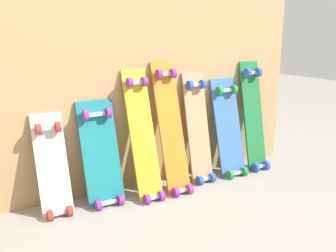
{
  "coord_description": "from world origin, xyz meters",
  "views": [
    {
      "loc": [
        -1.14,
        -2.12,
        1.03
      ],
      "look_at": [
        0.0,
        -0.07,
        0.43
      ],
      "focal_mm": 38.9,
      "sensor_mm": 36.0,
      "label": 1
    }
  ],
  "objects_px": {
    "skateboard_white": "(53,170)",
    "skateboard_green": "(254,120)",
    "skateboard_yellow": "(143,140)",
    "skateboard_orange": "(172,132)",
    "skateboard_natural": "(199,132)",
    "skateboard_blue": "(229,132)",
    "skateboard_teal": "(102,158)"
  },
  "relations": [
    {
      "from": "skateboard_teal",
      "to": "skateboard_natural",
      "type": "height_order",
      "value": "skateboard_natural"
    },
    {
      "from": "skateboard_natural",
      "to": "skateboard_blue",
      "type": "height_order",
      "value": "skateboard_natural"
    },
    {
      "from": "skateboard_white",
      "to": "skateboard_green",
      "type": "xyz_separation_m",
      "value": [
        1.52,
        0.0,
        0.12
      ]
    },
    {
      "from": "skateboard_yellow",
      "to": "skateboard_white",
      "type": "bearing_deg",
      "value": 175.76
    },
    {
      "from": "skateboard_teal",
      "to": "skateboard_green",
      "type": "xyz_separation_m",
      "value": [
        1.23,
        0.01,
        0.1
      ]
    },
    {
      "from": "skateboard_orange",
      "to": "skateboard_green",
      "type": "height_order",
      "value": "skateboard_orange"
    },
    {
      "from": "skateboard_white",
      "to": "skateboard_natural",
      "type": "xyz_separation_m",
      "value": [
        1.01,
        0.0,
        0.09
      ]
    },
    {
      "from": "skateboard_orange",
      "to": "skateboard_natural",
      "type": "bearing_deg",
      "value": 10.45
    },
    {
      "from": "skateboard_blue",
      "to": "skateboard_natural",
      "type": "bearing_deg",
      "value": 177.41
    },
    {
      "from": "skateboard_green",
      "to": "skateboard_yellow",
      "type": "bearing_deg",
      "value": -177.46
    },
    {
      "from": "skateboard_yellow",
      "to": "skateboard_orange",
      "type": "xyz_separation_m",
      "value": [
        0.21,
        0.0,
        0.02
      ]
    },
    {
      "from": "skateboard_orange",
      "to": "skateboard_green",
      "type": "relative_size",
      "value": 1.04
    },
    {
      "from": "skateboard_yellow",
      "to": "skateboard_orange",
      "type": "relative_size",
      "value": 0.96
    },
    {
      "from": "skateboard_orange",
      "to": "skateboard_green",
      "type": "bearing_deg",
      "value": 3.19
    },
    {
      "from": "skateboard_blue",
      "to": "skateboard_green",
      "type": "distance_m",
      "value": 0.25
    },
    {
      "from": "skateboard_yellow",
      "to": "skateboard_orange",
      "type": "bearing_deg",
      "value": 0.21
    },
    {
      "from": "skateboard_natural",
      "to": "skateboard_green",
      "type": "xyz_separation_m",
      "value": [
        0.51,
        -0.0,
        0.03
      ]
    },
    {
      "from": "skateboard_white",
      "to": "skateboard_natural",
      "type": "distance_m",
      "value": 1.02
    },
    {
      "from": "skateboard_orange",
      "to": "skateboard_blue",
      "type": "bearing_deg",
      "value": 3.72
    },
    {
      "from": "skateboard_yellow",
      "to": "skateboard_green",
      "type": "relative_size",
      "value": 0.99
    },
    {
      "from": "skateboard_orange",
      "to": "skateboard_natural",
      "type": "height_order",
      "value": "skateboard_orange"
    },
    {
      "from": "skateboard_teal",
      "to": "skateboard_blue",
      "type": "relative_size",
      "value": 0.9
    },
    {
      "from": "skateboard_natural",
      "to": "skateboard_blue",
      "type": "distance_m",
      "value": 0.27
    },
    {
      "from": "skateboard_white",
      "to": "skateboard_natural",
      "type": "relative_size",
      "value": 0.78
    },
    {
      "from": "skateboard_orange",
      "to": "skateboard_blue",
      "type": "relative_size",
      "value": 1.19
    },
    {
      "from": "skateboard_white",
      "to": "skateboard_blue",
      "type": "distance_m",
      "value": 1.28
    },
    {
      "from": "skateboard_blue",
      "to": "skateboard_white",
      "type": "bearing_deg",
      "value": 179.64
    },
    {
      "from": "skateboard_white",
      "to": "skateboard_green",
      "type": "bearing_deg",
      "value": 0.04
    },
    {
      "from": "skateboard_natural",
      "to": "skateboard_green",
      "type": "relative_size",
      "value": 0.94
    },
    {
      "from": "skateboard_white",
      "to": "skateboard_yellow",
      "type": "distance_m",
      "value": 0.58
    },
    {
      "from": "skateboard_teal",
      "to": "skateboard_natural",
      "type": "xyz_separation_m",
      "value": [
        0.72,
        0.01,
        0.07
      ]
    },
    {
      "from": "skateboard_white",
      "to": "skateboard_orange",
      "type": "distance_m",
      "value": 0.78
    }
  ]
}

